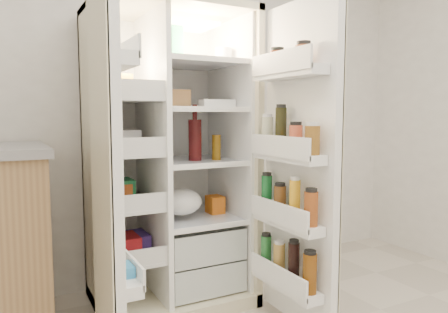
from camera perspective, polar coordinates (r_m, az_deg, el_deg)
wall_back at (r=3.04m, az=-6.89°, el=9.01°), size 4.00×0.02×2.70m
refrigerator at (r=2.69m, az=-7.38°, el=-3.55°), size 0.92×0.70×1.80m
freezer_door at (r=1.95m, az=-15.43°, el=-2.70°), size 0.15×0.40×1.72m
fridge_door at (r=2.29m, az=9.84°, el=-1.81°), size 0.17×0.58×1.72m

